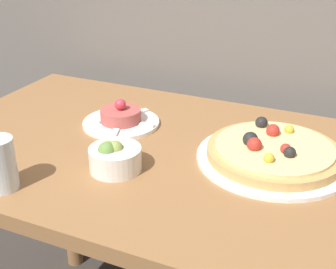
% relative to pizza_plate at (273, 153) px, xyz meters
% --- Properties ---
extents(dining_table, '(1.14, 0.72, 0.76)m').
position_rel_pizza_plate_xyz_m(dining_table, '(-0.27, -0.06, -0.14)').
color(dining_table, olive).
rests_on(dining_table, ground_plane).
extents(pizza_plate, '(0.35, 0.35, 0.07)m').
position_rel_pizza_plate_xyz_m(pizza_plate, '(0.00, 0.00, 0.00)').
color(pizza_plate, white).
rests_on(pizza_plate, dining_table).
extents(tartare_plate, '(0.20, 0.20, 0.07)m').
position_rel_pizza_plate_xyz_m(tartare_plate, '(-0.41, 0.03, -0.00)').
color(tartare_plate, white).
rests_on(tartare_plate, dining_table).
extents(small_bowl, '(0.11, 0.11, 0.07)m').
position_rel_pizza_plate_xyz_m(small_bowl, '(-0.30, -0.18, 0.01)').
color(small_bowl, white).
rests_on(small_bowl, dining_table).
extents(drinking_glass, '(0.07, 0.07, 0.11)m').
position_rel_pizza_plate_xyz_m(drinking_glass, '(-0.47, -0.34, 0.04)').
color(drinking_glass, silver).
rests_on(drinking_glass, dining_table).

